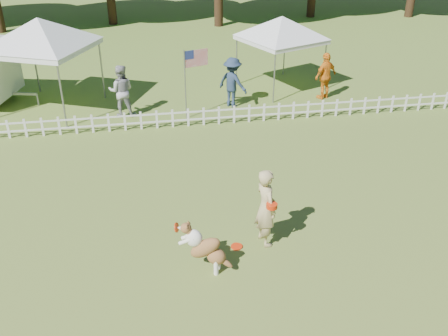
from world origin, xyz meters
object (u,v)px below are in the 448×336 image
object	(u,v)px
handler	(266,207)
spectator_b	(232,82)
flag_pole	(185,85)
spectator_a	(121,91)
spectator_c	(325,76)
frisbee_on_turf	(237,246)
dog	(206,248)
canopy_tent_left	(45,66)
canopy_tent_right	(280,54)

from	to	relation	value
handler	spectator_b	world-z (taller)	handler
flag_pole	spectator_b	bearing A→B (deg)	6.79
spectator_a	spectator_c	size ratio (longest dim) A/B	1.03
spectator_a	spectator_b	world-z (taller)	spectator_a
handler	frisbee_on_turf	distance (m)	1.06
dog	frisbee_on_turf	world-z (taller)	dog
handler	canopy_tent_left	world-z (taller)	canopy_tent_left
flag_pole	dog	bearing A→B (deg)	-112.67
spectator_a	canopy_tent_left	bearing A→B (deg)	-18.65
flag_pole	spectator_c	bearing A→B (deg)	-8.07
handler	canopy_tent_right	size ratio (longest dim) A/B	0.66
frisbee_on_turf	canopy_tent_right	distance (m)	10.33
canopy_tent_right	handler	bearing A→B (deg)	-130.11
spectator_b	spectator_c	size ratio (longest dim) A/B	1.03
canopy_tent_left	canopy_tent_right	bearing A→B (deg)	29.37
handler	canopy_tent_right	world-z (taller)	canopy_tent_right
dog	canopy_tent_right	xyz separation A→B (m)	(4.25, 10.23, 0.80)
handler	frisbee_on_turf	xyz separation A→B (m)	(-0.62, -0.09, -0.86)
spectator_a	canopy_tent_right	bearing A→B (deg)	-157.01
dog	canopy_tent_left	distance (m)	10.40
canopy_tent_left	spectator_c	bearing A→B (deg)	20.36
canopy_tent_left	flag_pole	bearing A→B (deg)	3.46
spectator_b	spectator_c	bearing A→B (deg)	-130.48
canopy_tent_left	spectator_c	size ratio (longest dim) A/B	1.80
frisbee_on_turf	canopy_tent_left	world-z (taller)	canopy_tent_left
handler	canopy_tent_left	size ratio (longest dim) A/B	0.57
canopy_tent_left	flag_pole	xyz separation A→B (m)	(4.55, -1.74, -0.37)
handler	canopy_tent_right	bearing A→B (deg)	-29.98
canopy_tent_right	spectator_a	bearing A→B (deg)	174.20
dog	spectator_b	bearing A→B (deg)	98.81
spectator_c	canopy_tent_right	bearing A→B (deg)	-73.80
canopy_tent_left	handler	bearing A→B (deg)	-33.71
canopy_tent_left	spectator_a	size ratio (longest dim) A/B	1.75
spectator_b	handler	bearing A→B (deg)	130.51
canopy_tent_left	flag_pole	world-z (taller)	canopy_tent_left
spectator_c	canopy_tent_left	bearing A→B (deg)	-30.80
frisbee_on_turf	dog	bearing A→B (deg)	-140.17
dog	handler	bearing A→B (deg)	49.89
frisbee_on_turf	spectator_b	xyz separation A→B (m)	(1.40, 8.00, 0.86)
flag_pole	spectator_b	xyz separation A→B (m)	(1.72, 0.85, -0.29)
flag_pole	handler	bearing A→B (deg)	-102.09
handler	frisbee_on_turf	bearing A→B (deg)	84.80
handler	flag_pole	bearing A→B (deg)	-5.47
handler	canopy_tent_left	bearing A→B (deg)	18.91
frisbee_on_turf	canopy_tent_right	world-z (taller)	canopy_tent_right
canopy_tent_left	flag_pole	size ratio (longest dim) A/B	1.32
spectator_a	frisbee_on_turf	bearing A→B (deg)	112.75
flag_pole	spectator_c	size ratio (longest dim) A/B	1.36
canopy_tent_right	spectator_b	distance (m)	2.71
spectator_a	spectator_b	bearing A→B (deg)	-170.87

